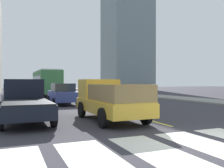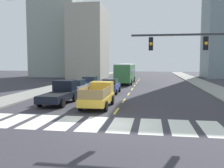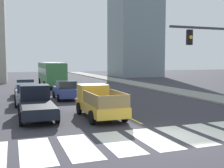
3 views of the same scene
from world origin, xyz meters
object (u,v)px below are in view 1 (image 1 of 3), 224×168
pickup_stakebed (107,100)px  sedan_mid (16,93)px  pickup_dark (25,101)px  sedan_near_right (63,94)px  city_bus (46,81)px  sedan_near_left (17,96)px

pickup_stakebed → sedan_mid: (-3.90, 12.56, -0.08)m
pickup_dark → sedan_near_right: pickup_dark is taller
pickup_stakebed → city_bus: bearing=88.0°
city_bus → pickup_stakebed: bearing=-90.8°
sedan_mid → pickup_dark: bearing=-89.0°
pickup_stakebed → sedan_mid: size_ratio=1.18×
pickup_stakebed → pickup_dark: bearing=162.6°
sedan_mid → pickup_stakebed: bearing=-72.6°
pickup_dark → sedan_near_right: 8.29m
pickup_dark → sedan_near_right: size_ratio=1.18×
pickup_dark → pickup_stakebed: bearing=-12.9°
sedan_near_right → sedan_mid: bearing=130.7°
sedan_mid → sedan_near_left: size_ratio=1.00×
sedan_near_left → sedan_near_right: same height
pickup_stakebed → pickup_dark: 3.86m
sedan_near_right → city_bus: bearing=87.8°
pickup_dark → city_bus: city_bus is taller
pickup_stakebed → pickup_dark: same height
sedan_mid → sedan_near_right: (3.43, -3.93, 0.00)m
city_bus → sedan_near_left: city_bus is taller
pickup_stakebed → city_bus: size_ratio=0.48×
pickup_stakebed → sedan_near_right: pickup_stakebed is taller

